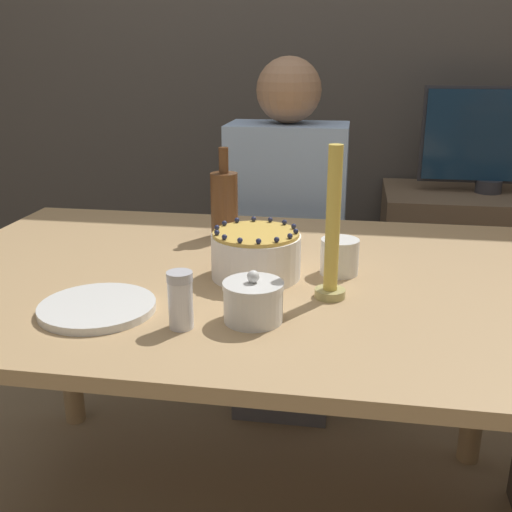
% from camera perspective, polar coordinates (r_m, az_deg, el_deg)
% --- Properties ---
extents(wall_behind, '(8.00, 0.05, 2.60)m').
position_cam_1_polar(wall_behind, '(2.71, 3.91, 19.43)').
color(wall_behind, '#4C4742').
rests_on(wall_behind, ground_plane).
extents(dining_table, '(1.49, 1.02, 0.78)m').
position_cam_1_polar(dining_table, '(1.45, -2.12, -5.59)').
color(dining_table, tan).
rests_on(dining_table, ground_plane).
extents(cake, '(0.20, 0.20, 0.12)m').
position_cam_1_polar(cake, '(1.36, -0.00, 0.16)').
color(cake, white).
rests_on(cake, dining_table).
extents(sugar_bowl, '(0.12, 0.12, 0.10)m').
position_cam_1_polar(sugar_bowl, '(1.14, -0.26, -4.32)').
color(sugar_bowl, silver).
rests_on(sugar_bowl, dining_table).
extents(sugar_shaker, '(0.05, 0.05, 0.11)m').
position_cam_1_polar(sugar_shaker, '(1.11, -7.20, -4.15)').
color(sugar_shaker, white).
rests_on(sugar_shaker, dining_table).
extents(plate_stack, '(0.23, 0.23, 0.02)m').
position_cam_1_polar(plate_stack, '(1.23, -14.87, -4.75)').
color(plate_stack, silver).
rests_on(plate_stack, dining_table).
extents(candle, '(0.06, 0.06, 0.32)m').
position_cam_1_polar(candle, '(1.23, 7.28, 1.84)').
color(candle, tan).
rests_on(candle, dining_table).
extents(bottle, '(0.08, 0.08, 0.25)m').
position_cam_1_polar(bottle, '(1.66, -3.03, 5.04)').
color(bottle, brown).
rests_on(bottle, dining_table).
extents(cup, '(0.09, 0.09, 0.08)m').
position_cam_1_polar(cup, '(1.40, 7.96, -0.05)').
color(cup, white).
rests_on(cup, dining_table).
extents(person_man_blue_shirt, '(0.40, 0.34, 1.26)m').
position_cam_1_polar(person_man_blue_shirt, '(2.14, 2.86, -0.76)').
color(person_man_blue_shirt, '#595960').
rests_on(person_man_blue_shirt, ground_plane).
extents(side_cabinet, '(0.79, 0.47, 0.75)m').
position_cam_1_polar(side_cabinet, '(2.62, 20.25, -2.33)').
color(side_cabinet, brown).
rests_on(side_cabinet, ground_plane).
extents(tv_monitor, '(0.54, 0.10, 0.40)m').
position_cam_1_polar(tv_monitor, '(2.49, 21.75, 10.37)').
color(tv_monitor, '#2D2D33').
rests_on(tv_monitor, side_cabinet).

